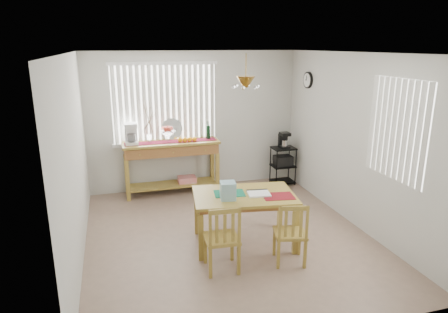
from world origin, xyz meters
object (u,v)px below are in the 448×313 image
object	(u,v)px
wire_cart	(283,162)
cart_items	(284,140)
dining_table	(244,200)
chair_right	(290,233)
sideboard	(172,155)
chair_left	(222,239)

from	to	relation	value
wire_cart	cart_items	world-z (taller)	cart_items
dining_table	chair_right	distance (m)	0.81
sideboard	cart_items	distance (m)	2.19
chair_left	chair_right	bearing A→B (deg)	-4.40
sideboard	chair_left	world-z (taller)	sideboard
wire_cart	cart_items	size ratio (longest dim) A/B	2.43
cart_items	chair_right	xyz separation A→B (m)	(-1.16, -2.83, -0.48)
wire_cart	chair_right	distance (m)	3.05
chair_left	dining_table	bearing A→B (deg)	51.52
cart_items	chair_right	size ratio (longest dim) A/B	0.37
sideboard	chair_right	distance (m)	3.12
cart_items	chair_left	size ratio (longest dim) A/B	0.35
wire_cart	chair_right	xyz separation A→B (m)	(-1.16, -2.82, -0.04)
sideboard	chair_left	size ratio (longest dim) A/B	2.00
dining_table	chair_right	bearing A→B (deg)	-59.61
cart_items	chair_left	world-z (taller)	cart_items
sideboard	chair_right	bearing A→B (deg)	-70.60
wire_cart	dining_table	size ratio (longest dim) A/B	0.51
dining_table	chair_right	xyz separation A→B (m)	(0.39, -0.67, -0.24)
sideboard	cart_items	bearing A→B (deg)	-2.58
cart_items	dining_table	bearing A→B (deg)	-125.71
wire_cart	sideboard	bearing A→B (deg)	177.21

